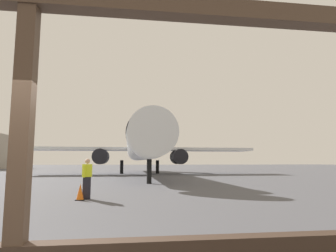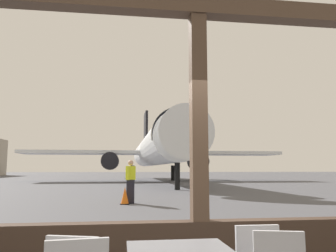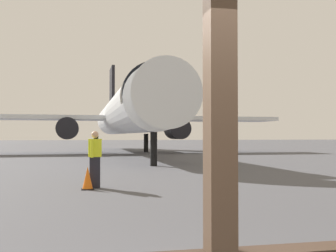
# 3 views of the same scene
# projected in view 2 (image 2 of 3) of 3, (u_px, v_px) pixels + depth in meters

# --- Properties ---
(ground_plane) EXTENTS (220.00, 220.00, 0.00)m
(ground_plane) POSITION_uv_depth(u_px,v_px,m) (129.00, 180.00, 43.38)
(ground_plane) COLOR #4C4C51
(window_frame) EXTENTS (8.80, 0.24, 3.64)m
(window_frame) POSITION_uv_depth(u_px,v_px,m) (199.00, 181.00, 4.21)
(window_frame) COLOR #38281E
(window_frame) RESTS_ON ground
(airplane) EXTENTS (29.66, 36.38, 10.27)m
(airplane) POSITION_uv_depth(u_px,v_px,m) (156.00, 149.00, 37.19)
(airplane) COLOR silver
(airplane) RESTS_ON ground
(ground_crew_worker) EXTENTS (0.40, 0.53, 1.74)m
(ground_crew_worker) POSITION_uv_depth(u_px,v_px,m) (130.00, 181.00, 13.70)
(ground_crew_worker) COLOR black
(ground_crew_worker) RESTS_ON ground
(traffic_cone) EXTENTS (0.36, 0.36, 0.68)m
(traffic_cone) POSITION_uv_depth(u_px,v_px,m) (125.00, 196.00, 13.30)
(traffic_cone) COLOR orange
(traffic_cone) RESTS_ON ground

